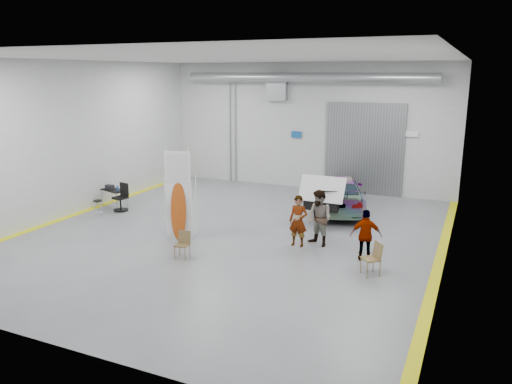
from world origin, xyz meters
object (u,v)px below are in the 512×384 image
at_px(person_c, 366,235).
at_px(shop_stool, 98,209).
at_px(work_table, 113,189).
at_px(folding_chair_near, 182,250).
at_px(person_a, 298,221).
at_px(sedan_car, 338,193).
at_px(surfboard_display, 177,202).
at_px(folding_chair_far, 370,265).
at_px(person_b, 319,218).
at_px(office_chair, 121,199).

xyz_separation_m(person_c, shop_stool, (-10.55, 0.33, -0.46)).
bearing_deg(work_table, folding_chair_near, -33.67).
bearing_deg(person_c, person_a, -25.76).
distance_m(sedan_car, work_table, 9.42).
xyz_separation_m(person_c, surfboard_display, (-6.24, -0.64, 0.50)).
bearing_deg(folding_chair_far, person_a, -158.10).
relative_size(person_b, folding_chair_near, 2.21).
bearing_deg(work_table, person_c, -9.44).
distance_m(shop_stool, work_table, 1.64).
bearing_deg(shop_stool, office_chair, 78.53).
distance_m(sedan_car, person_a, 4.80).
distance_m(person_a, folding_chair_far, 3.09).
xyz_separation_m(person_c, folding_chair_far, (0.38, -1.05, -0.50)).
bearing_deg(folding_chair_far, surfboard_display, -133.04).
relative_size(sedan_car, work_table, 3.86).
bearing_deg(office_chair, folding_chair_near, -23.62).
bearing_deg(shop_stool, person_a, 0.48).
xyz_separation_m(surfboard_display, work_table, (-4.81, 2.48, -0.56)).
relative_size(person_c, folding_chair_near, 1.90).
bearing_deg(person_b, work_table, -160.51).
bearing_deg(person_c, office_chair, -23.89).
height_order(person_b, shop_stool, person_b).
relative_size(person_a, person_c, 1.06).
relative_size(work_table, office_chair, 1.15).
bearing_deg(work_table, person_a, -9.29).
bearing_deg(folding_chair_far, sedan_car, 163.40).
distance_m(sedan_car, folding_chair_far, 6.80).
height_order(sedan_car, work_table, sedan_car).
bearing_deg(folding_chair_near, surfboard_display, 120.21).
bearing_deg(surfboard_display, person_b, 1.64).
height_order(person_a, work_table, person_a).
bearing_deg(office_chair, folding_chair_far, -2.29).
height_order(person_c, office_chair, person_c).
xyz_separation_m(folding_chair_far, work_table, (-11.44, 2.89, 0.44)).
height_order(person_c, folding_chair_near, person_c).
height_order(sedan_car, folding_chair_far, sedan_car).
xyz_separation_m(person_a, surfboard_display, (-3.96, -1.04, 0.45)).
relative_size(shop_stool, work_table, 0.53).
relative_size(person_c, shop_stool, 2.36).
distance_m(surfboard_display, work_table, 5.44).
xyz_separation_m(surfboard_display, shop_stool, (-4.31, 0.97, -0.96)).
bearing_deg(surfboard_display, folding_chair_far, -18.60).
distance_m(folding_chair_near, folding_chair_far, 5.60).
bearing_deg(office_chair, person_a, 3.41).
height_order(person_c, work_table, person_c).
relative_size(person_b, office_chair, 1.66).
xyz_separation_m(person_c, work_table, (-11.06, 1.84, -0.06)).
height_order(person_a, shop_stool, person_a).
bearing_deg(folding_chair_near, folding_chair_far, 3.88).
bearing_deg(shop_stool, folding_chair_near, -24.31).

